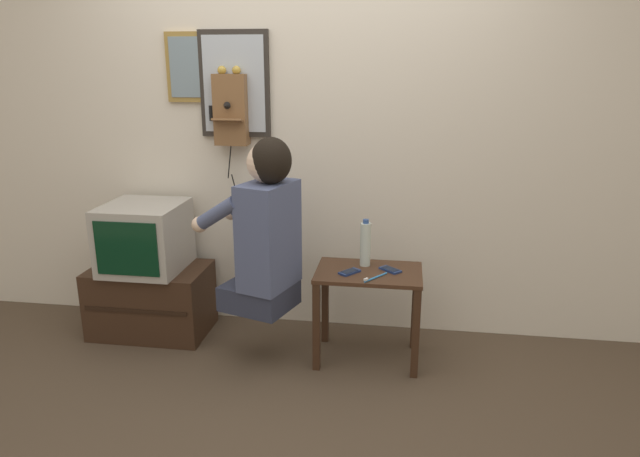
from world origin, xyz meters
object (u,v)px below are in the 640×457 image
(person, at_px, (265,228))
(cell_phone_held, at_px, (350,272))
(wall_phone_antique, at_px, (231,109))
(framed_picture, at_px, (195,67))
(cell_phone_spare, at_px, (390,270))
(water_bottle, at_px, (365,244))
(television, at_px, (145,237))
(toothbrush, at_px, (374,278))
(wall_mirror, at_px, (235,84))

(person, xyz_separation_m, cell_phone_held, (0.46, 0.07, -0.25))
(person, relative_size, wall_phone_antique, 1.15)
(framed_picture, height_order, cell_phone_spare, framed_picture)
(water_bottle, bearing_deg, television, 178.28)
(person, xyz_separation_m, toothbrush, (0.60, 0.00, -0.25))
(water_bottle, xyz_separation_m, toothbrush, (0.06, -0.21, -0.12))
(toothbrush, bearing_deg, wall_mirror, 5.37)
(person, distance_m, cell_phone_spare, 0.74)
(person, height_order, wall_mirror, wall_mirror)
(cell_phone_held, xyz_separation_m, water_bottle, (0.07, 0.14, 0.12))
(person, bearing_deg, wall_mirror, 47.42)
(wall_phone_antique, distance_m, cell_phone_spare, 1.35)
(framed_picture, xyz_separation_m, water_bottle, (1.07, -0.33, -0.96))
(wall_mirror, bearing_deg, water_bottle, -21.40)
(television, bearing_deg, water_bottle, -1.72)
(wall_mirror, bearing_deg, toothbrush, -30.78)
(framed_picture, height_order, toothbrush, framed_picture)
(television, bearing_deg, wall_phone_antique, 25.81)
(framed_picture, distance_m, cell_phone_held, 1.54)
(water_bottle, bearing_deg, wall_mirror, 158.60)
(toothbrush, bearing_deg, water_bottle, -36.47)
(television, distance_m, cell_phone_spare, 1.50)
(person, distance_m, framed_picture, 1.13)
(television, height_order, cell_phone_held, television)
(wall_phone_antique, bearing_deg, cell_phone_spare, -19.60)
(cell_phone_spare, height_order, water_bottle, water_bottle)
(framed_picture, height_order, wall_mirror, wall_mirror)
(television, bearing_deg, person, -16.93)
(wall_mirror, relative_size, cell_phone_held, 4.65)
(toothbrush, bearing_deg, cell_phone_held, 9.54)
(wall_phone_antique, distance_m, framed_picture, 0.33)
(cell_phone_held, bearing_deg, person, -132.45)
(wall_phone_antique, xyz_separation_m, water_bottle, (0.84, -0.28, -0.72))
(television, bearing_deg, cell_phone_held, -7.95)
(wall_mirror, relative_size, toothbrush, 3.97)
(framed_picture, bearing_deg, person, -44.81)
(person, relative_size, cell_phone_spare, 7.28)
(cell_phone_held, bearing_deg, television, -149.21)
(water_bottle, bearing_deg, person, -158.60)
(television, distance_m, wall_phone_antique, 0.94)
(television, height_order, wall_mirror, wall_mirror)
(framed_picture, distance_m, wall_mirror, 0.26)
(person, height_order, cell_phone_spare, person)
(television, height_order, toothbrush, television)
(framed_picture, bearing_deg, television, -134.02)
(cell_phone_held, relative_size, water_bottle, 0.49)
(wall_mirror, bearing_deg, television, -151.37)
(framed_picture, bearing_deg, wall_phone_antique, -10.89)
(wall_phone_antique, height_order, cell_phone_held, wall_phone_antique)
(water_bottle, bearing_deg, toothbrush, -72.61)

